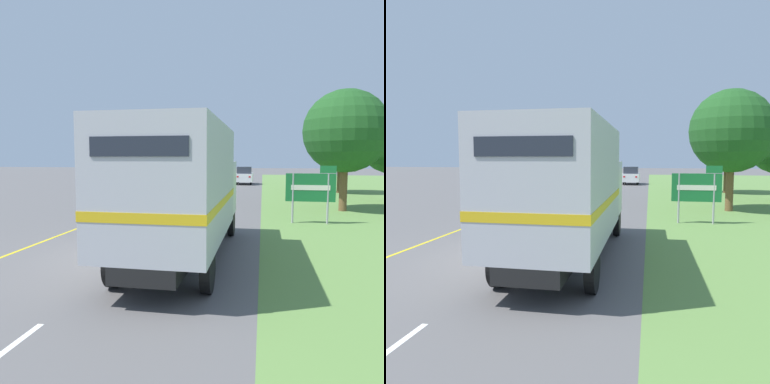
{
  "view_description": "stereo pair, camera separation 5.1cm",
  "coord_description": "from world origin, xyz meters",
  "views": [
    {
      "loc": [
        3.75,
        -10.44,
        2.88
      ],
      "look_at": [
        0.3,
        7.8,
        1.2
      ],
      "focal_mm": 35.0,
      "sensor_mm": 36.0,
      "label": 1
    },
    {
      "loc": [
        3.8,
        -10.43,
        2.88
      ],
      "look_at": [
        0.3,
        7.8,
        1.2
      ],
      "focal_mm": 35.0,
      "sensor_mm": 36.0,
      "label": 2
    }
  ],
  "objects": [
    {
      "name": "lead_car_white",
      "position": [
        -1.82,
        15.55,
        0.98
      ],
      "size": [
        1.8,
        4.3,
        1.95
      ],
      "color": "black",
      "rests_on": "ground"
    },
    {
      "name": "centre_dash_far",
      "position": [
        0.0,
        20.34,
        0.0
      ],
      "size": [
        0.12,
        2.6,
        0.01
      ],
      "primitive_type": "cube",
      "color": "white",
      "rests_on": "ground"
    },
    {
      "name": "centre_dash_mid_a",
      "position": [
        0.0,
        7.14,
        0.0
      ],
      "size": [
        0.12,
        2.6,
        0.01
      ],
      "primitive_type": "cube",
      "color": "white",
      "rests_on": "ground"
    },
    {
      "name": "edge_line_yellow",
      "position": [
        -3.7,
        20.36,
        0.0
      ],
      "size": [
        0.12,
        71.6,
        0.01
      ],
      "primitive_type": "cube",
      "color": "yellow",
      "rests_on": "ground"
    },
    {
      "name": "centre_dash_mid_b",
      "position": [
        0.0,
        13.74,
        0.0
      ],
      "size": [
        0.12,
        2.6,
        0.01
      ],
      "primitive_type": "cube",
      "color": "white",
      "rests_on": "ground"
    },
    {
      "name": "ground_plane",
      "position": [
        0.0,
        0.0,
        0.0
      ],
      "size": [
        200.0,
        200.0,
        0.0
      ],
      "primitive_type": "plane",
      "color": "#5B5959"
    },
    {
      "name": "roadside_tree_near",
      "position": [
        8.08,
        11.06,
        4.32
      ],
      "size": [
        4.47,
        4.47,
        6.57
      ],
      "color": "brown",
      "rests_on": "ground"
    },
    {
      "name": "horse_trailer_truck",
      "position": [
        1.57,
        -0.32,
        2.06
      ],
      "size": [
        2.47,
        8.18,
        3.74
      ],
      "color": "black",
      "rests_on": "ground"
    },
    {
      "name": "lead_car_blue_ahead",
      "position": [
        -1.89,
        46.12,
        0.94
      ],
      "size": [
        1.8,
        4.13,
        1.86
      ],
      "color": "black",
      "rests_on": "ground"
    },
    {
      "name": "highway_sign",
      "position": [
        5.87,
        6.57,
        1.56
      ],
      "size": [
        2.12,
        0.09,
        2.56
      ],
      "color": "#9E9EA3",
      "rests_on": "ground"
    },
    {
      "name": "roadside_tree_far",
      "position": [
        9.95,
        22.17,
        4.13
      ],
      "size": [
        4.72,
        4.72,
        6.49
      ],
      "color": "brown",
      "rests_on": "ground"
    },
    {
      "name": "lead_car_white_ahead",
      "position": [
        1.78,
        31.36,
        0.98
      ],
      "size": [
        1.8,
        4.11,
        1.95
      ],
      "color": "black",
      "rests_on": "ground"
    },
    {
      "name": "centre_dash_farthest",
      "position": [
        0.0,
        26.94,
        0.0
      ],
      "size": [
        0.12,
        2.6,
        0.01
      ],
      "primitive_type": "cube",
      "color": "white",
      "rests_on": "ground"
    },
    {
      "name": "centre_dash_near",
      "position": [
        0.0,
        0.54,
        0.0
      ],
      "size": [
        0.12,
        2.6,
        0.01
      ],
      "primitive_type": "cube",
      "color": "white",
      "rests_on": "ground"
    }
  ]
}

